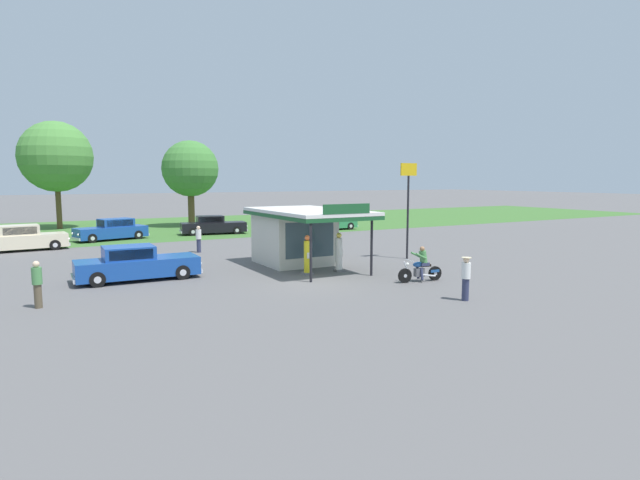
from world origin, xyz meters
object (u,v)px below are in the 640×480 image
object	(u,v)px
gas_pump_nearside	(307,257)
parked_car_back_row_left	(213,226)
parked_car_back_row_right	(112,230)
bystander_strolling_foreground	(199,238)
featured_classic_sedan	(136,264)
gas_pump_offside	(339,254)
bystander_standing_back_lot	(466,277)
bystander_chatting_near_pumps	(37,283)
roadside_pole_sign	(408,195)
bystander_admiring_sedan	(304,237)
bystander_leaning_by_kiosk	(285,231)
parked_car_back_row_centre_right	(331,222)
motorcycle_with_rider	(421,267)
parked_car_back_row_centre	(22,239)

from	to	relation	value
gas_pump_nearside	parked_car_back_row_left	bearing A→B (deg)	85.27
parked_car_back_row_right	bystander_strolling_foreground	bearing A→B (deg)	-68.69
gas_pump_nearside	featured_classic_sedan	distance (m)	7.82
gas_pump_offside	bystander_standing_back_lot	size ratio (longest dim) A/B	1.15
parked_car_back_row_left	bystander_chatting_near_pumps	world-z (taller)	bystander_chatting_near_pumps
roadside_pole_sign	parked_car_back_row_left	bearing A→B (deg)	107.06
featured_classic_sedan	parked_car_back_row_left	world-z (taller)	featured_classic_sedan
bystander_standing_back_lot	bystander_admiring_sedan	bearing A→B (deg)	86.19
roadside_pole_sign	gas_pump_offside	bearing A→B (deg)	-163.98
bystander_leaning_by_kiosk	parked_car_back_row_left	bearing A→B (deg)	106.73
parked_car_back_row_centre_right	bystander_admiring_sedan	xyz separation A→B (m)	(-8.41, -10.91, 0.17)
gas_pump_offside	bystander_strolling_foreground	bearing A→B (deg)	112.94
parked_car_back_row_right	parked_car_back_row_left	world-z (taller)	parked_car_back_row_right
parked_car_back_row_right	motorcycle_with_rider	bearing A→B (deg)	-67.41
parked_car_back_row_right	featured_classic_sedan	bearing A→B (deg)	-94.00
parked_car_back_row_right	parked_car_back_row_centre	world-z (taller)	parked_car_back_row_centre
gas_pump_nearside	gas_pump_offside	size ratio (longest dim) A/B	0.98
bystander_leaning_by_kiosk	bystander_strolling_foreground	bearing A→B (deg)	-167.27
bystander_admiring_sedan	bystander_strolling_foreground	bearing A→B (deg)	158.62
featured_classic_sedan	parked_car_back_row_centre_right	bearing A→B (deg)	39.12
parked_car_back_row_centre	bystander_chatting_near_pumps	size ratio (longest dim) A/B	3.22
gas_pump_nearside	parked_car_back_row_centre_right	bearing A→B (deg)	56.68
parked_car_back_row_centre_right	bystander_chatting_near_pumps	distance (m)	30.51
parked_car_back_row_centre_right	bystander_standing_back_lot	world-z (taller)	bystander_standing_back_lot
motorcycle_with_rider	featured_classic_sedan	world-z (taller)	motorcycle_with_rider
motorcycle_with_rider	bystander_chatting_near_pumps	bearing A→B (deg)	169.11
bystander_leaning_by_kiosk	roadside_pole_sign	xyz separation A→B (m)	(3.06, -9.80, 2.75)
parked_car_back_row_centre	bystander_leaning_by_kiosk	size ratio (longest dim) A/B	3.25
gas_pump_offside	parked_car_back_row_centre_right	size ratio (longest dim) A/B	0.40
gas_pump_offside	bystander_strolling_foreground	world-z (taller)	gas_pump_offside
gas_pump_nearside	bystander_admiring_sedan	size ratio (longest dim) A/B	1.16
parked_car_back_row_right	bystander_standing_back_lot	distance (m)	28.63
motorcycle_with_rider	parked_car_back_row_left	world-z (taller)	motorcycle_with_rider
parked_car_back_row_left	roadside_pole_sign	distance (m)	19.42
motorcycle_with_rider	bystander_strolling_foreground	bearing A→B (deg)	113.47
featured_classic_sedan	parked_car_back_row_centre_right	size ratio (longest dim) A/B	1.13
gas_pump_offside	parked_car_back_row_left	bearing A→B (deg)	90.31
motorcycle_with_rider	featured_classic_sedan	xyz separation A→B (m)	(-11.00, 6.55, 0.06)
roadside_pole_sign	bystander_leaning_by_kiosk	bearing A→B (deg)	107.35
parked_car_back_row_left	motorcycle_with_rider	bearing A→B (deg)	-85.33
parked_car_back_row_right	bystander_chatting_near_pumps	bearing A→B (deg)	-103.97
bystander_chatting_near_pumps	bystander_strolling_foreground	bearing A→B (deg)	50.97
parked_car_back_row_centre_right	bystander_strolling_foreground	bearing A→B (deg)	-149.63
bystander_standing_back_lot	roadside_pole_sign	bearing A→B (deg)	63.51
featured_classic_sedan	parked_car_back_row_centre	bearing A→B (deg)	108.88
gas_pump_offside	motorcycle_with_rider	bearing A→B (deg)	-65.22
bystander_chatting_near_pumps	roadside_pole_sign	xyz separation A→B (m)	(18.63, 2.71, 2.76)
featured_classic_sedan	parked_car_back_row_centre	xyz separation A→B (m)	(-4.63, 13.55, 0.04)
bystander_standing_back_lot	roadside_pole_sign	xyz separation A→B (m)	(4.60, 9.23, 2.76)
bystander_leaning_by_kiosk	bystander_chatting_near_pumps	world-z (taller)	bystander_chatting_near_pumps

